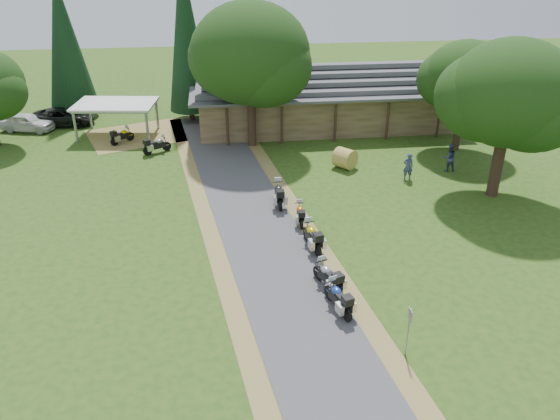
{
  "coord_description": "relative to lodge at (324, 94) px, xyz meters",
  "views": [
    {
      "loc": [
        -2.8,
        -18.73,
        14.04
      ],
      "look_at": [
        0.16,
        5.53,
        1.6
      ],
      "focal_mm": 35.0,
      "sensor_mm": 36.0,
      "label": 1
    }
  ],
  "objects": [
    {
      "name": "motorcycle_row_e",
      "position": [
        -5.44,
        -14.61,
        -1.74
      ],
      "size": [
        0.71,
        2.09,
        1.42
      ],
      "primitive_type": null,
      "rotation": [
        0.0,
        0.0,
        1.56
      ],
      "color": "black",
      "rests_on": "ground"
    },
    {
      "name": "motorcycle_carport_a",
      "position": [
        -15.8,
        -2.93,
        -1.83
      ],
      "size": [
        1.71,
        1.71,
        1.25
      ],
      "primitive_type": null,
      "rotation": [
        0.0,
        0.0,
        0.79
      ],
      "color": "#DDC503",
      "rests_on": "ground"
    },
    {
      "name": "motorcycle_row_b",
      "position": [
        -4.31,
        -23.19,
        -1.77
      ],
      "size": [
        1.31,
        2.09,
        1.36
      ],
      "primitive_type": null,
      "rotation": [
        0.0,
        0.0,
        1.93
      ],
      "color": "#939599",
      "rests_on": "ground"
    },
    {
      "name": "motorcycle_carport_b",
      "position": [
        -13.07,
        -5.33,
        -1.8
      ],
      "size": [
        1.94,
        1.5,
        1.29
      ],
      "primitive_type": null,
      "rotation": [
        0.0,
        0.0,
        0.54
      ],
      "color": "slate",
      "rests_on": "ground"
    },
    {
      "name": "hay_bale",
      "position": [
        -0.43,
        -9.67,
        -1.78
      ],
      "size": [
        1.83,
        1.81,
        1.35
      ],
      "primitive_type": "cylinder",
      "rotation": [
        1.57,
        0.0,
        0.7
      ],
      "color": "olive",
      "rests_on": "ground"
    },
    {
      "name": "motorcycle_row_a",
      "position": [
        -4.19,
        -24.75,
        -1.79
      ],
      "size": [
        1.14,
        2.03,
        1.32
      ],
      "primitive_type": null,
      "rotation": [
        0.0,
        0.0,
        1.85
      ],
      "color": "navy",
      "rests_on": "ground"
    },
    {
      "name": "sign_post",
      "position": [
        -2.26,
        -27.71,
        -1.41
      ],
      "size": [
        0.37,
        0.06,
        2.08
      ],
      "primitive_type": null,
      "color": "gray",
      "rests_on": "ground"
    },
    {
      "name": "oak_lodge_left",
      "position": [
        -6.21,
        -4.55,
        2.93
      ],
      "size": [
        8.27,
        8.27,
        10.77
      ],
      "primitive_type": null,
      "color": "#16340F",
      "rests_on": "ground"
    },
    {
      "name": "car_white_sedan",
      "position": [
        -23.6,
        0.87,
        -1.56
      ],
      "size": [
        3.59,
        5.72,
        1.77
      ],
      "primitive_type": "imported",
      "rotation": [
        0.0,
        0.0,
        1.3
      ],
      "color": "white",
      "rests_on": "ground"
    },
    {
      "name": "motorcycle_row_c",
      "position": [
        -4.38,
        -19.68,
        -1.74
      ],
      "size": [
        1.01,
        2.15,
        1.41
      ],
      "primitive_type": null,
      "rotation": [
        0.0,
        0.0,
        1.74
      ],
      "color": "#C2AB06",
      "rests_on": "ground"
    },
    {
      "name": "car_dark_suv",
      "position": [
        -21.18,
        2.01,
        -1.4
      ],
      "size": [
        2.5,
        5.54,
        2.09
      ],
      "primitive_type": "imported",
      "rotation": [
        0.0,
        0.0,
        1.54
      ],
      "color": "black",
      "rests_on": "ground"
    },
    {
      "name": "motorcycle_row_d",
      "position": [
        -4.56,
        -16.99,
        -1.87
      ],
      "size": [
        0.64,
        1.73,
        1.17
      ],
      "primitive_type": null,
      "rotation": [
        0.0,
        0.0,
        1.52
      ],
      "color": "#BD5F16",
      "rests_on": "ground"
    },
    {
      "name": "person_b",
      "position": [
        6.24,
        -10.98,
        -1.37
      ],
      "size": [
        0.62,
        0.45,
        2.16
      ],
      "primitive_type": "imported",
      "rotation": [
        0.0,
        0.0,
        3.14
      ],
      "color": "navy",
      "rests_on": "ground"
    },
    {
      "name": "oak_lodge_right",
      "position": [
        8.37,
        -7.18,
        1.82
      ],
      "size": [
        5.75,
        5.75,
        8.54
      ],
      "primitive_type": null,
      "color": "#16340F",
      "rests_on": "ground"
    },
    {
      "name": "person_a",
      "position": [
        3.1,
        -12.02,
        -1.42
      ],
      "size": [
        0.61,
        0.46,
        2.06
      ],
      "primitive_type": "imported",
      "rotation": [
        0.0,
        0.0,
        3.07
      ],
      "color": "navy",
      "rests_on": "ground"
    },
    {
      "name": "driveway",
      "position": [
        -6.5,
        -20.0,
        -2.45
      ],
      "size": [
        51.95,
        51.95,
        0.0
      ],
      "primitive_type": "plane",
      "rotation": [
        0.0,
        0.0,
        0.14
      ],
      "color": "#454547",
      "rests_on": "ground"
    },
    {
      "name": "oak_driveway",
      "position": [
        7.4,
        -14.87,
        2.54
      ],
      "size": [
        7.02,
        7.02,
        9.98
      ],
      "primitive_type": null,
      "color": "#16340F",
      "rests_on": "ground"
    },
    {
      "name": "cedar_far",
      "position": [
        -20.57,
        4.4,
        3.33
      ],
      "size": [
        3.87,
        3.87,
        11.56
      ],
      "primitive_type": "cone",
      "color": "black",
      "rests_on": "ground"
    },
    {
      "name": "lodge",
      "position": [
        0.0,
        0.0,
        0.0
      ],
      "size": [
        21.4,
        9.4,
        4.9
      ],
      "primitive_type": null,
      "color": "brown",
      "rests_on": "ground"
    },
    {
      "name": "ground",
      "position": [
        -6.0,
        -24.0,
        -2.45
      ],
      "size": [
        120.0,
        120.0,
        0.0
      ],
      "primitive_type": "plane",
      "color": "#274B15",
      "rests_on": "ground"
    },
    {
      "name": "cedar_near",
      "position": [
        -10.76,
        2.26,
        4.18
      ],
      "size": [
        3.48,
        3.48,
        13.26
      ],
      "primitive_type": "cone",
      "color": "black",
      "rests_on": "ground"
    },
    {
      "name": "carport",
      "position": [
        -16.3,
        -1.14,
        -1.16
      ],
      "size": [
        6.4,
        4.7,
        2.57
      ],
      "primitive_type": null,
      "rotation": [
        0.0,
        0.0,
        -0.13
      ],
      "color": "silver",
      "rests_on": "ground"
    }
  ]
}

